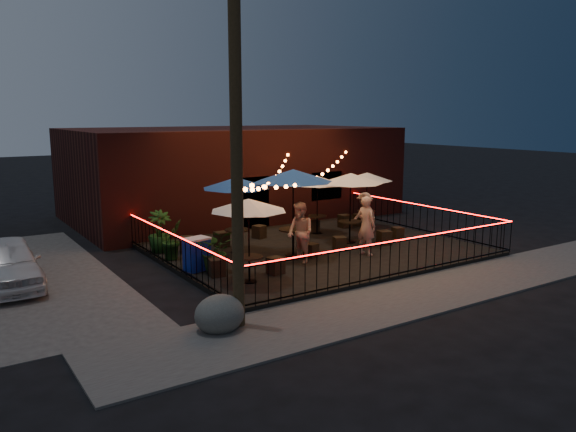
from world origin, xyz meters
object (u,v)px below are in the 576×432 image
utility_pole (236,145)px  cooler (197,254)px  cafe_table_0 (248,206)px  cafe_table_2 (293,177)px  cafe_table_3 (317,181)px  cafe_table_5 (367,177)px  boulder (220,314)px  cafe_table_1 (237,184)px  cafe_table_4 (351,179)px

utility_pole → cooler: 5.49m
utility_pole → cafe_table_0: 3.38m
cafe_table_2 → cafe_table_3: size_ratio=1.38×
cafe_table_5 → boulder: (-9.56, -6.25, -1.78)m
cooler → cafe_table_1: bearing=19.1°
cafe_table_1 → cafe_table_3: bearing=14.0°
cafe_table_5 → boulder: cafe_table_5 is taller
utility_pole → cafe_table_4: utility_pole is taller
cooler → cafe_table_2: bearing=-14.4°
cooler → boulder: cooler is taller
utility_pole → cafe_table_3: (6.83, 6.46, -1.85)m
cafe_table_1 → cafe_table_3: 4.07m
cafe_table_4 → cooler: cafe_table_4 is taller
cafe_table_0 → cafe_table_2: bearing=34.1°
cafe_table_1 → cafe_table_2: bearing=-45.8°
cafe_table_3 → boulder: size_ratio=2.41×
cafe_table_4 → utility_pole: bearing=-146.4°
cafe_table_3 → cafe_table_5: cafe_table_5 is taller
cafe_table_2 → cafe_table_3: bearing=41.3°
cafe_table_5 → cafe_table_3: bearing=174.4°
utility_pole → cafe_table_2: utility_pole is taller
cafe_table_4 → cooler: 6.25m
cafe_table_2 → boulder: 6.66m
cafe_table_2 → cooler: bearing=178.3°
cafe_table_2 → cafe_table_5: size_ratio=1.50×
utility_pole → cafe_table_3: utility_pole is taller
cafe_table_2 → cooler: size_ratio=3.46×
cafe_table_4 → cafe_table_2: bearing=-170.7°
utility_pole → cooler: utility_pole is taller
utility_pole → cafe_table_1: (2.89, 5.48, -1.59)m
utility_pole → cafe_table_0: utility_pole is taller
cafe_table_1 → cooler: bearing=-148.2°
cafe_table_1 → boulder: cafe_table_1 is taller
cafe_table_3 → cafe_table_1: bearing=-166.0°
cafe_table_2 → cafe_table_4: (2.70, 0.44, -0.29)m
cafe_table_0 → boulder: bearing=-130.9°
cafe_table_4 → cafe_table_1: bearing=167.4°
utility_pole → cafe_table_5: utility_pole is taller
cafe_table_1 → cafe_table_5: cafe_table_1 is taller
cafe_table_1 → cafe_table_2: (1.30, -1.34, 0.28)m
cafe_table_3 → cooler: 6.51m
utility_pole → cafe_table_1: utility_pole is taller
cafe_table_1 → cafe_table_2: cafe_table_2 is taller
cafe_table_2 → cooler: 3.88m
cafe_table_3 → cafe_table_2: bearing=-138.7°
cafe_table_0 → cafe_table_3: bearing=37.9°
utility_pole → boulder: utility_pole is taller
cafe_table_1 → cafe_table_4: cafe_table_1 is taller
cafe_table_4 → cooler: (-5.99, -0.34, -1.76)m
cafe_table_2 → cafe_table_1: bearing=134.2°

